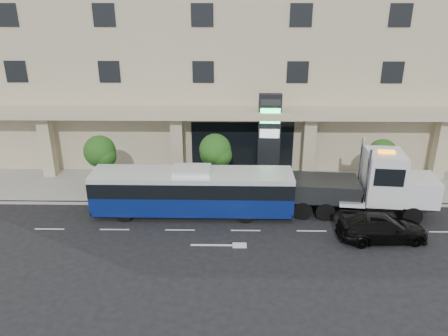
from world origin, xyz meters
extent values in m
plane|color=black|center=(0.00, 0.00, 0.00)|extent=(120.00, 120.00, 0.00)
cube|color=gray|center=(0.00, 5.00, 0.07)|extent=(120.00, 6.00, 0.15)
cube|color=gray|center=(0.00, 2.00, 0.07)|extent=(120.00, 0.30, 0.15)
cube|color=#BDB28E|center=(0.00, 15.50, 10.00)|extent=(60.00, 15.00, 20.00)
cube|color=#BDB28E|center=(0.00, 6.80, 5.20)|extent=(60.00, 2.80, 0.50)
cube|color=black|center=(0.00, 7.97, 2.15)|extent=(8.00, 0.12, 4.00)
cube|color=#BDB28E|center=(-15.00, 6.80, 2.60)|extent=(0.90, 0.90, 4.90)
cube|color=#BDB28E|center=(-5.00, 6.80, 2.60)|extent=(0.90, 0.90, 4.90)
cube|color=#BDB28E|center=(5.00, 6.80, 2.60)|extent=(0.90, 0.90, 4.90)
cube|color=#BDB28E|center=(15.00, 6.80, 2.60)|extent=(0.90, 0.90, 4.90)
cylinder|color=#422B19|center=(-10.00, 3.60, 1.55)|extent=(0.14, 0.14, 2.80)
sphere|color=#174F16|center=(-10.00, 3.60, 3.27)|extent=(2.20, 2.20, 2.20)
sphere|color=#174F16|center=(-9.65, 3.40, 2.95)|extent=(1.65, 1.65, 1.65)
sphere|color=#174F16|center=(-10.30, 3.80, 2.87)|extent=(1.54, 1.54, 1.54)
cylinder|color=#422B19|center=(-2.00, 3.60, 1.62)|extent=(0.14, 0.14, 2.94)
sphere|color=#174F16|center=(-2.00, 3.60, 3.43)|extent=(2.20, 2.20, 2.20)
sphere|color=#174F16|center=(-1.65, 3.40, 3.09)|extent=(1.65, 1.65, 1.65)
sphere|color=#174F16|center=(-2.30, 3.80, 3.01)|extent=(1.54, 1.54, 1.54)
cylinder|color=#422B19|center=(9.50, 3.60, 1.51)|extent=(0.14, 0.14, 2.73)
sphere|color=#174F16|center=(9.50, 3.60, 3.19)|extent=(2.00, 2.00, 2.00)
sphere|color=#174F16|center=(9.85, 3.40, 2.88)|extent=(1.50, 1.50, 1.50)
sphere|color=#174F16|center=(9.20, 3.80, 2.80)|extent=(1.40, 1.40, 1.40)
cylinder|color=black|center=(-7.62, -0.42, 0.53)|extent=(1.06, 0.33, 1.06)
cylinder|color=black|center=(-7.61, 1.81, 0.53)|extent=(1.06, 0.33, 1.06)
cylinder|color=black|center=(0.02, -0.47, 0.53)|extent=(1.06, 0.33, 1.06)
cylinder|color=black|center=(0.04, 1.76, 0.53)|extent=(1.06, 0.33, 1.06)
cube|color=navy|center=(-3.37, 0.67, 1.01)|extent=(12.76, 2.74, 1.27)
cube|color=black|center=(-3.37, 0.67, 2.12)|extent=(12.76, 2.79, 0.96)
cube|color=silver|center=(-3.37, 0.67, 2.76)|extent=(12.76, 2.74, 0.32)
cube|color=silver|center=(-3.37, 0.67, 3.08)|extent=(2.35, 1.71, 0.32)
cube|color=#2D3033|center=(-9.69, 0.71, 0.48)|extent=(0.16, 2.65, 0.32)
cube|color=#2D3033|center=(2.95, 0.62, 0.48)|extent=(0.16, 2.65, 0.32)
cube|color=#2D3033|center=(7.31, 0.85, 0.88)|extent=(9.41, 2.02, 0.44)
cube|color=silver|center=(10.86, 0.50, 1.92)|extent=(2.44, 2.73, 1.65)
cube|color=silver|center=(11.96, 0.39, 1.92)|extent=(0.30, 2.20, 1.32)
cube|color=silver|center=(8.68, 0.72, 2.69)|extent=(2.46, 2.95, 3.19)
cube|color=black|center=(9.72, 0.61, 3.19)|extent=(0.34, 2.42, 1.32)
cylinder|color=silver|center=(7.35, -0.37, 2.97)|extent=(0.22, 0.22, 3.74)
cylinder|color=silver|center=(7.59, 2.04, 2.97)|extent=(0.22, 0.22, 3.74)
cube|color=#2D3033|center=(4.96, 1.09, 1.70)|extent=(4.86, 3.08, 1.21)
cube|color=#2D3033|center=(2.33, 1.35, 1.04)|extent=(1.78, 0.48, 0.24)
cube|color=#2D3033|center=(1.68, 1.41, 0.60)|extent=(0.47, 2.00, 0.20)
cube|color=orange|center=(8.68, 0.72, 4.34)|extent=(1.02, 0.48, 0.15)
cylinder|color=black|center=(10.31, -0.61, 0.60)|extent=(1.24, 0.47, 1.21)
cylinder|color=black|center=(10.54, 1.69, 0.60)|extent=(1.24, 0.47, 1.21)
cylinder|color=black|center=(5.06, -0.08, 0.60)|extent=(1.24, 0.47, 1.21)
cylinder|color=black|center=(5.29, 2.21, 0.60)|extent=(1.24, 0.47, 1.21)
cylinder|color=black|center=(3.64, 0.06, 0.60)|extent=(1.24, 0.47, 1.21)
cylinder|color=black|center=(3.87, 2.35, 0.60)|extent=(1.24, 0.47, 1.21)
imported|color=black|center=(7.88, -2.41, 0.76)|extent=(5.35, 2.49, 1.51)
cube|color=black|center=(1.91, 6.13, 3.46)|extent=(1.67, 0.60, 6.62)
cube|color=#27EC67|center=(1.91, 5.82, 5.23)|extent=(1.44, 0.10, 1.10)
cube|color=silver|center=(1.91, 5.82, 3.90)|extent=(1.44, 0.10, 0.66)
cube|color=#262628|center=(1.91, 5.82, 6.22)|extent=(1.44, 0.10, 0.44)
camera|label=1|loc=(-0.98, -24.74, 13.32)|focal=35.00mm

